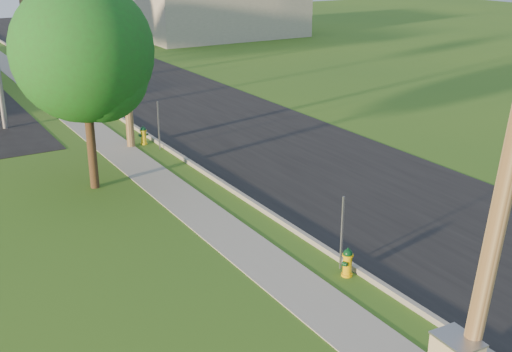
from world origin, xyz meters
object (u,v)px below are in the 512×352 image
Objects in this scene: hydrant_near at (348,262)px; hydrant_mid at (144,135)px; hydrant_far at (86,96)px; utility_pole_mid at (123,24)px; tree_verge at (87,57)px.

hydrant_mid reaches higher than hydrant_near.
hydrant_mid is 8.37m from hydrant_far.
tree_verge is at bearing -124.07° from utility_pole_mid.
hydrant_mid is at bearing 2.52° from utility_pole_mid.
hydrant_near is at bearing -69.85° from tree_verge.
hydrant_near is 13.20m from hydrant_mid.
hydrant_near is 0.97× the size of hydrant_mid.
tree_verge is at bearing -105.26° from hydrant_far.
tree_verge is at bearing -129.27° from hydrant_mid.
utility_pole_mid is 4.60m from hydrant_mid.
utility_pole_mid reaches higher than tree_verge.
hydrant_far is (0.72, 8.39, -4.58)m from utility_pole_mid.
hydrant_near is at bearing -89.15° from hydrant_mid.
utility_pole_mid is at bearing 55.93° from tree_verge.
utility_pole_mid is at bearing 93.33° from hydrant_near.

